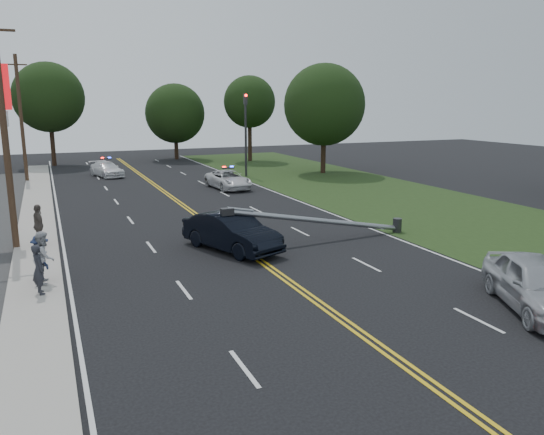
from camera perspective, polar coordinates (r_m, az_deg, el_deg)
name	(u,v)px	position (r m, az deg, el deg)	size (l,w,h in m)	color
ground	(336,315)	(16.47, 6.86, -10.40)	(120.00, 120.00, 0.00)	black
sidewalk	(36,258)	(23.95, -24.03, -3.98)	(1.80, 70.00, 0.12)	#A8A298
grass_verge	(454,215)	(32.00, 18.97, 0.22)	(12.00, 80.00, 0.01)	#1E3113
centerline_yellow	(230,239)	(25.16, -4.58, -2.29)	(0.36, 80.00, 0.00)	gold
traffic_signal	(246,128)	(46.03, -2.85, 9.63)	(0.28, 0.41, 7.05)	#2D2D30
fallen_streetlight	(328,221)	(24.82, 6.08, -0.37)	(9.36, 0.44, 1.91)	#2D2D30
utility_pole_mid	(4,133)	(25.17, -26.84, 8.15)	(1.60, 0.28, 10.00)	#382619
utility_pole_far	(21,118)	(47.14, -25.38, 9.62)	(1.60, 0.28, 10.00)	#382619
tree_6	(49,97)	(58.40, -22.90, 11.82)	(6.91, 6.91, 10.27)	black
tree_7	(175,114)	(61.18, -10.39, 10.94)	(6.58, 6.58, 8.40)	black
tree_8	(250,102)	(58.56, -2.43, 12.32)	(5.58, 5.58, 9.18)	black
tree_9	(324,105)	(48.54, 5.64, 11.97)	(7.26, 7.26, 9.74)	black
crashed_sedan	(232,232)	(23.07, -4.38, -1.56)	(1.74, 5.00, 1.65)	black
waiting_sedan	(537,284)	(18.43, 26.61, -6.38)	(1.98, 4.93, 1.68)	#ADB0B5
emergency_a	(228,180)	(39.82, -4.74, 4.08)	(2.23, 4.84, 1.35)	silver
emergency_b	(107,169)	(48.38, -17.35, 4.97)	(1.77, 4.35, 1.26)	white
bystander_a	(39,269)	(19.10, -23.79, -5.11)	(0.61, 0.40, 1.68)	#27272E
bystander_b	(44,257)	(20.19, -23.34, -3.93)	(0.90, 0.70, 1.85)	#ADADB2
bystander_c	(41,258)	(20.47, -23.62, -4.00)	(1.07, 0.62, 1.66)	#1B2543
bystander_d	(39,225)	(25.36, -23.80, -0.78)	(1.09, 0.46, 1.87)	#5F544C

